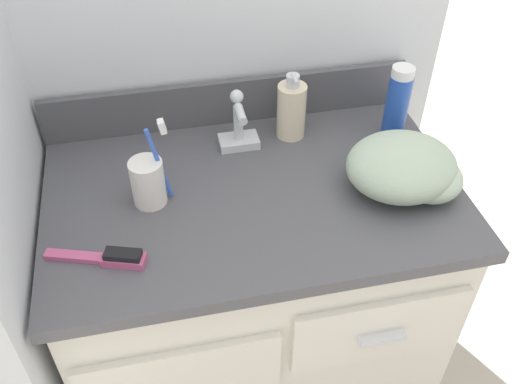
# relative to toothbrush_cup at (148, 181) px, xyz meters

# --- Properties ---
(vanity) EXTENTS (0.87, 0.56, 0.81)m
(vanity) POSITION_rel_toothbrush_cup_xyz_m (0.21, -0.02, -0.44)
(vanity) COLOR silver
(vanity) RESTS_ON ground_plane
(backsplash) EXTENTS (0.87, 0.02, 0.11)m
(backsplash) POSITION_rel_toothbrush_cup_xyz_m (0.21, 0.25, 0.00)
(backsplash) COLOR #4C4C51
(backsplash) RESTS_ON vanity
(sink_faucet) EXTENTS (0.09, 0.09, 0.14)m
(sink_faucet) POSITION_rel_toothbrush_cup_xyz_m (0.21, 0.15, -0.00)
(sink_faucet) COLOR silver
(sink_faucet) RESTS_ON vanity
(toothbrush_cup) EXTENTS (0.08, 0.07, 0.19)m
(toothbrush_cup) POSITION_rel_toothbrush_cup_xyz_m (0.00, 0.00, 0.00)
(toothbrush_cup) COLOR white
(toothbrush_cup) RESTS_ON vanity
(soap_dispenser) EXTENTS (0.07, 0.07, 0.16)m
(soap_dispenser) POSITION_rel_toothbrush_cup_xyz_m (0.34, 0.17, 0.02)
(soap_dispenser) COLOR beige
(soap_dispenser) RESTS_ON vanity
(shaving_cream_can) EXTENTS (0.05, 0.05, 0.18)m
(shaving_cream_can) POSITION_rel_toothbrush_cup_xyz_m (0.57, 0.11, 0.04)
(shaving_cream_can) COLOR #234CB2
(shaving_cream_can) RESTS_ON vanity
(hairbrush) EXTENTS (0.19, 0.09, 0.03)m
(hairbrush) POSITION_rel_toothbrush_cup_xyz_m (-0.09, -0.15, -0.04)
(hairbrush) COLOR #C1517F
(hairbrush) RESTS_ON vanity
(hand_towel) EXTENTS (0.23, 0.20, 0.11)m
(hand_towel) POSITION_rel_toothbrush_cup_xyz_m (0.52, -0.07, -0.00)
(hand_towel) COLOR #A8BCA3
(hand_towel) RESTS_ON vanity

